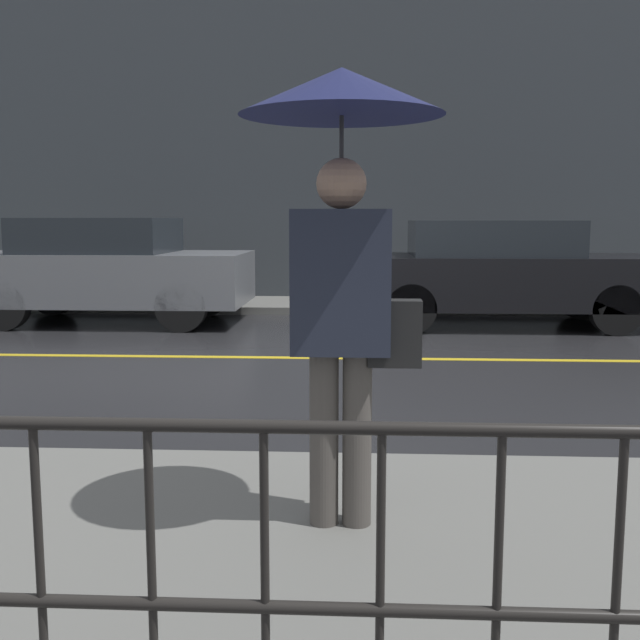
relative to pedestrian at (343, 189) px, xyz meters
The scene contains 9 objects.
ground_plane 5.09m from the pedestrian, 90.16° to the left, with size 80.00×80.00×0.00m, color #262628.
sidewalk_near 1.64m from the pedestrian, 92.22° to the right, with size 28.00×2.82×0.12m.
sidewalk_far 9.61m from the pedestrian, 90.08° to the left, with size 28.00×1.82×0.12m.
lane_marking 5.09m from the pedestrian, 90.16° to the left, with size 25.20×0.12×0.01m.
building_storefront 10.59m from the pedestrian, 90.07° to the left, with size 28.00×0.30×5.49m.
railing_foreground 1.79m from the pedestrian, 90.51° to the right, with size 12.00×0.04×0.90m.
pedestrian is the anchor object (origin of this frame).
car_grey 8.40m from the pedestrian, 115.82° to the left, with size 4.01×1.92×1.55m.
car_black 7.85m from the pedestrian, 74.60° to the left, with size 4.36×1.87×1.51m.
Camera 1 is at (0.09, -8.15, 1.53)m, focal length 42.00 mm.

